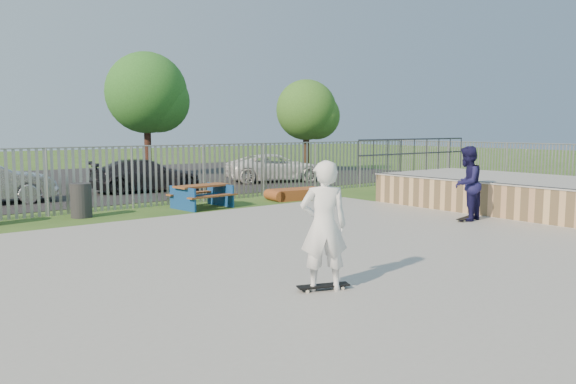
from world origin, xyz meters
TOP-DOWN VIEW (x-y plane):
  - ground at (0.00, 0.00)m, footprint 120.00×120.00m
  - concrete_slab at (0.00, 0.00)m, footprint 15.00×12.00m
  - quarter_pipe at (9.50, 1.04)m, footprint 5.50×7.05m
  - fence at (1.00, 4.59)m, footprint 26.04×16.02m
  - picnic_table at (2.79, 7.72)m, footprint 1.91×1.63m
  - funbox at (6.63, 7.52)m, footprint 2.03×1.23m
  - trash_bin_grey at (-0.92, 8.20)m, footprint 0.59×0.59m
  - parking_lot at (0.00, 19.00)m, footprint 40.00×18.00m
  - car_dark at (3.36, 13.15)m, footprint 4.74×2.66m
  - car_white at (10.02, 13.26)m, footprint 5.19×3.65m
  - tree_mid at (6.42, 19.62)m, footprint 4.21×4.21m
  - tree_right at (14.77, 16.58)m, footprint 3.45×3.45m
  - skateboard_a at (6.51, 0.41)m, footprint 0.82×0.37m
  - skateboard_b at (-0.72, -1.98)m, footprint 0.82×0.48m
  - skater_navy at (6.51, 0.41)m, footprint 1.09×0.93m
  - skater_white at (-0.72, -1.98)m, footprint 0.85×0.77m

SIDE VIEW (x-z plane):
  - ground at x=0.00m, z-range 0.00..0.00m
  - parking_lot at x=0.00m, z-range 0.00..0.02m
  - concrete_slab at x=0.00m, z-range 0.00..0.15m
  - skateboard_a at x=6.51m, z-range 0.15..0.23m
  - skateboard_b at x=-0.72m, z-range 0.15..0.23m
  - funbox at x=6.63m, z-range 0.00..0.38m
  - picnic_table at x=2.79m, z-range 0.01..0.76m
  - trash_bin_grey at x=-0.92m, z-range 0.00..0.99m
  - quarter_pipe at x=9.50m, z-range -0.54..1.65m
  - car_dark at x=3.36m, z-range 0.02..1.32m
  - car_white at x=10.02m, z-range 0.02..1.34m
  - fence at x=1.00m, z-range 0.00..2.00m
  - skater_navy at x=6.51m, z-range 0.15..2.10m
  - skater_white at x=-0.72m, z-range 0.15..2.10m
  - tree_right at x=14.77m, z-range 0.92..6.24m
  - tree_mid at x=6.42m, z-range 1.13..7.63m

